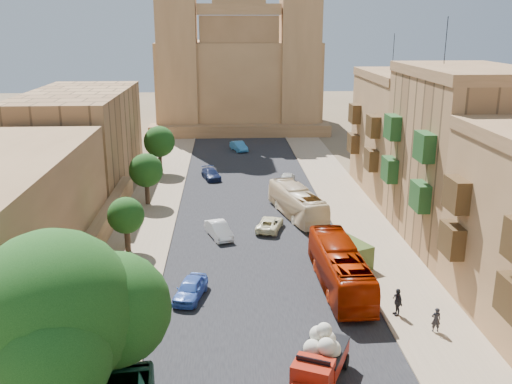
{
  "coord_description": "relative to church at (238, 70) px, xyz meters",
  "views": [
    {
      "loc": [
        -2.41,
        -17.37,
        16.89
      ],
      "look_at": [
        0.0,
        26.0,
        4.0
      ],
      "focal_mm": 40.0,
      "sensor_mm": 36.0,
      "label": 1
    }
  ],
  "objects": [
    {
      "name": "road_surface",
      "position": [
        0.0,
        -48.61,
        -9.51
      ],
      "size": [
        14.0,
        140.0,
        0.01
      ],
      "primitive_type": "cube",
      "color": "black",
      "rests_on": "ground"
    },
    {
      "name": "sidewalk_east",
      "position": [
        9.5,
        -48.61,
        -9.51
      ],
      "size": [
        5.0,
        140.0,
        0.01
      ],
      "primitive_type": "cube",
      "color": "#917A5F",
      "rests_on": "ground"
    },
    {
      "name": "sidewalk_west",
      "position": [
        -9.5,
        -48.61,
        -9.51
      ],
      "size": [
        5.0,
        140.0,
        0.01
      ],
      "primitive_type": "cube",
      "color": "#917A5F",
      "rests_on": "ground"
    },
    {
      "name": "kerb_east",
      "position": [
        7.0,
        -48.61,
        -9.46
      ],
      "size": [
        0.25,
        140.0,
        0.12
      ],
      "primitive_type": "cube",
      "color": "#917A5F",
      "rests_on": "ground"
    },
    {
      "name": "kerb_west",
      "position": [
        -7.0,
        -48.61,
        -9.46
      ],
      "size": [
        0.25,
        140.0,
        0.12
      ],
      "primitive_type": "cube",
      "color": "#917A5F",
      "rests_on": "ground"
    },
    {
      "name": "townhouse_c",
      "position": [
        15.95,
        -53.61,
        -2.61
      ],
      "size": [
        9.0,
        14.0,
        17.4
      ],
      "color": "#A5774B",
      "rests_on": "ground"
    },
    {
      "name": "townhouse_d",
      "position": [
        15.95,
        -39.61,
        -3.36
      ],
      "size": [
        9.0,
        14.0,
        15.9
      ],
      "color": "#9B7046",
      "rests_on": "ground"
    },
    {
      "name": "west_wall",
      "position": [
        -12.5,
        -58.61,
        -8.62
      ],
      "size": [
        1.0,
        40.0,
        1.8
      ],
      "primitive_type": "cube",
      "color": "#9B7046",
      "rests_on": "ground"
    },
    {
      "name": "west_building_mid",
      "position": [
        -18.0,
        -34.61,
        -4.52
      ],
      "size": [
        10.0,
        22.0,
        10.0
      ],
      "primitive_type": "cube",
      "color": "#A5774B",
      "rests_on": "ground"
    },
    {
      "name": "church",
      "position": [
        0.0,
        0.0,
        0.0
      ],
      "size": [
        28.0,
        22.5,
        36.3
      ],
      "color": "#9B7046",
      "rests_on": "ground"
    },
    {
      "name": "ficus_tree",
      "position": [
        -9.42,
        -74.61,
        -4.19
      ],
      "size": [
        9.0,
        8.28,
        9.0
      ],
      "color": "#39281C",
      "rests_on": "ground"
    },
    {
      "name": "street_tree_a",
      "position": [
        -10.0,
        -66.61,
        -6.62
      ],
      "size": [
        2.83,
        2.83,
        4.34
      ],
      "color": "#39281C",
      "rests_on": "ground"
    },
    {
      "name": "street_tree_b",
      "position": [
        -10.0,
        -54.61,
        -6.64
      ],
      "size": [
        2.81,
        2.81,
        4.32
      ],
      "color": "#39281C",
      "rests_on": "ground"
    },
    {
      "name": "street_tree_c",
      "position": [
        -10.0,
        -42.61,
        -6.17
      ],
      "size": [
        3.25,
        3.25,
        5.0
      ],
      "color": "#39281C",
      "rests_on": "ground"
    },
    {
      "name": "street_tree_d",
      "position": [
        -10.0,
        -30.61,
        -5.79
      ],
      "size": [
        3.61,
        3.61,
        5.55
      ],
      "color": "#39281C",
      "rests_on": "ground"
    },
    {
      "name": "red_truck",
      "position": [
        1.94,
        -72.34,
        -8.21
      ],
      "size": [
        3.75,
        5.35,
        2.97
      ],
      "color": "#A31D0C",
      "rests_on": "ground"
    },
    {
      "name": "olive_pickup",
      "position": [
        6.37,
        -57.57,
        -8.68
      ],
      "size": [
        3.39,
        4.52,
        1.71
      ],
      "color": "#3D521F",
      "rests_on": "ground"
    },
    {
      "name": "bus_red_east",
      "position": [
        5.02,
        -61.84,
        -8.07
      ],
      "size": [
        2.68,
        10.46,
        2.9
      ],
      "primitive_type": "imported",
      "rotation": [
        0.0,
        0.0,
        3.17
      ],
      "color": "#9A1C00",
      "rests_on": "ground"
    },
    {
      "name": "bus_cream_east",
      "position": [
        4.02,
        -47.29,
        -8.17
      ],
      "size": [
        4.54,
        9.95,
        2.7
      ],
      "primitive_type": "imported",
      "rotation": [
        0.0,
        0.0,
        3.39
      ],
      "color": "beige",
      "rests_on": "ground"
    },
    {
      "name": "car_blue_a",
      "position": [
        -4.75,
        -62.76,
        -8.86
      ],
      "size": [
        2.42,
        4.09,
        1.3
      ],
      "primitive_type": "imported",
      "rotation": [
        0.0,
        0.0,
        -0.24
      ],
      "color": "#3D65C2",
      "rests_on": "ground"
    },
    {
      "name": "car_white_a",
      "position": [
        -3.02,
        -52.06,
        -8.87
      ],
      "size": [
        2.53,
        4.14,
        1.29
      ],
      "primitive_type": "imported",
      "rotation": [
        0.0,
        0.0,
        0.32
      ],
      "color": "white",
      "rests_on": "ground"
    },
    {
      "name": "car_cream",
      "position": [
        1.29,
        -50.55,
        -8.97
      ],
      "size": [
        2.87,
        4.31,
        1.1
      ],
      "primitive_type": "imported",
      "rotation": [
        0.0,
        0.0,
        2.85
      ],
      "color": "#F9F0C4",
      "rests_on": "ground"
    },
    {
      "name": "car_dkblue",
      "position": [
        -4.02,
        -33.7,
        -8.93
      ],
      "size": [
        2.59,
        4.3,
        1.17
      ],
      "primitive_type": "imported",
      "rotation": [
        0.0,
        0.0,
        0.25
      ],
      "color": "#141F45",
      "rests_on": "ground"
    },
    {
      "name": "car_white_b",
      "position": [
        4.35,
        -36.29,
        -8.85
      ],
      "size": [
        2.24,
        4.12,
        1.33
      ],
      "primitive_type": "imported",
      "rotation": [
        0.0,
        0.0,
        2.96
      ],
      "color": "silver",
      "rests_on": "ground"
    },
    {
      "name": "car_blue_b",
      "position": [
        -0.5,
        -19.04,
        -8.87
      ],
      "size": [
        2.55,
        4.18,
        1.3
      ],
      "primitive_type": "imported",
      "rotation": [
        0.0,
        0.0,
        0.32
      ],
      "color": "#3585BF",
      "rests_on": "ground"
    },
    {
      "name": "pedestrian_a",
      "position": [
        9.39,
        -67.69,
        -8.77
      ],
      "size": [
        0.55,
        0.37,
        1.49
      ],
      "primitive_type": "imported",
      "rotation": [
        0.0,
        0.0,
        3.11
      ],
      "color": "black",
      "rests_on": "ground"
    },
    {
      "name": "pedestrian_c",
      "position": [
        7.76,
        -65.66,
        -8.65
      ],
      "size": [
        0.63,
        1.08,
        1.72
      ],
      "primitive_type": "imported",
      "rotation": [
        0.0,
        0.0,
        4.93
      ],
      "color": "#2C2D31",
      "rests_on": "ground"
    }
  ]
}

